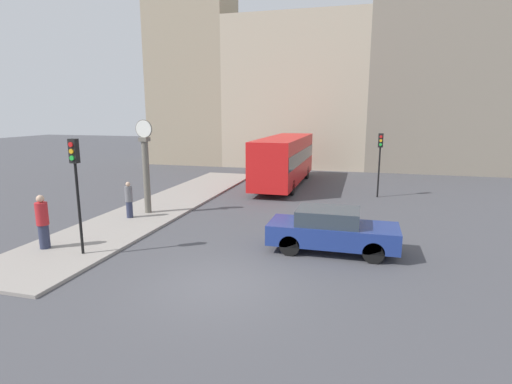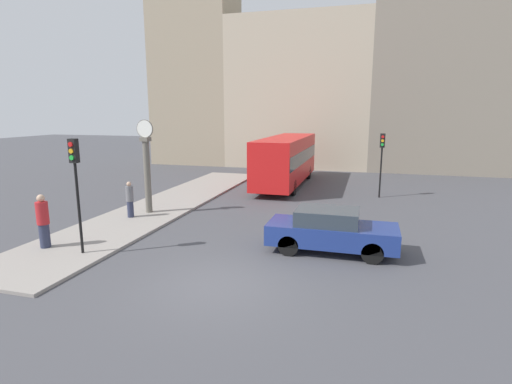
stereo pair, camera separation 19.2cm
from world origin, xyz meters
name	(u,v)px [view 2 (the right image)]	position (x,y,z in m)	size (l,w,h in m)	color
ground_plane	(216,285)	(0.00, 0.00, 0.00)	(120.00, 120.00, 0.00)	#47474C
sidewalk_corner	(168,204)	(-5.92, 8.37, 0.05)	(3.47, 20.74, 0.10)	gray
building_row	(335,69)	(0.81, 25.09, 8.13)	(30.36, 5.00, 18.91)	gray
sedan_car	(331,230)	(2.75, 3.57, 0.75)	(4.30, 1.71, 1.48)	navy
bus_distant	(286,158)	(-1.22, 15.44, 1.76)	(2.33, 9.65, 3.09)	red
traffic_light_near	(76,172)	(-5.08, 0.95, 2.79)	(0.26, 0.24, 3.75)	black
traffic_light_far	(382,152)	(4.52, 13.18, 2.54)	(0.26, 0.24, 3.53)	black
street_clock	(147,167)	(-5.83, 6.40, 2.20)	(0.81, 0.39, 4.23)	#666056
pedestrian_red_top	(43,221)	(-6.68, 1.07, 1.02)	(0.40, 0.40, 1.85)	#2D334C
pedestrian_grey_jacket	(130,199)	(-6.14, 5.38, 0.90)	(0.32, 0.32, 1.59)	#2D334C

